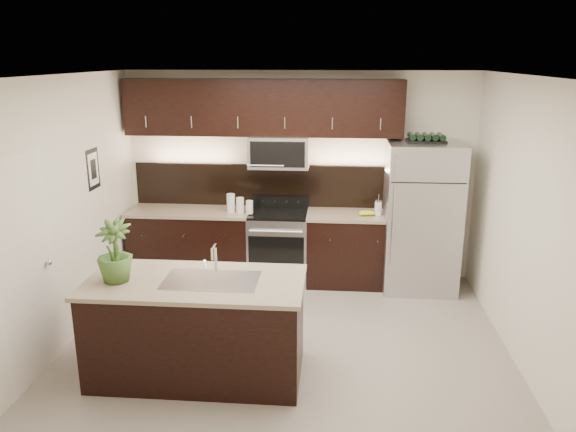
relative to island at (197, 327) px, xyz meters
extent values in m
plane|color=gray|center=(0.77, 0.64, -0.47)|extent=(4.50, 4.50, 0.00)
cube|color=silver|center=(0.77, 2.64, 0.88)|extent=(4.50, 0.02, 2.70)
cube|color=silver|center=(0.77, -1.36, 0.88)|extent=(4.50, 0.02, 2.70)
cube|color=silver|center=(-1.48, 0.64, 0.88)|extent=(0.02, 4.00, 2.70)
cube|color=silver|center=(3.02, 0.64, 0.88)|extent=(0.02, 4.00, 2.70)
cube|color=white|center=(0.77, 0.64, 2.23)|extent=(4.50, 4.00, 0.02)
cube|color=silver|center=(-1.46, -0.16, 0.54)|extent=(0.04, 0.80, 2.02)
sphere|color=silver|center=(-1.43, 0.16, 0.53)|extent=(0.06, 0.06, 0.06)
cube|color=black|center=(-1.47, 1.39, 1.18)|extent=(0.01, 0.32, 0.46)
cube|color=white|center=(-1.47, 1.39, 1.18)|extent=(0.00, 0.24, 0.36)
cube|color=black|center=(-0.65, 2.33, -0.02)|extent=(1.57, 0.62, 0.90)
cube|color=black|center=(1.48, 2.33, -0.02)|extent=(1.16, 0.62, 0.90)
cube|color=#B2B2B7|center=(0.52, 2.33, -0.02)|extent=(0.76, 0.62, 0.90)
cube|color=black|center=(0.52, 2.33, 0.44)|extent=(0.76, 0.60, 0.03)
cube|color=#C4BB93|center=(-0.65, 2.33, 0.45)|extent=(1.59, 0.65, 0.04)
cube|color=#C4BB93|center=(1.48, 2.33, 0.45)|extent=(1.18, 0.65, 0.04)
cube|color=black|center=(0.31, 2.63, 0.75)|extent=(3.49, 0.02, 0.56)
cube|color=#B2B2B7|center=(0.52, 2.44, 1.23)|extent=(0.76, 0.40, 0.40)
cube|color=black|center=(0.31, 2.48, 1.78)|extent=(3.49, 0.33, 0.70)
cube|color=black|center=(0.00, 0.00, -0.02)|extent=(1.90, 0.90, 0.90)
cube|color=#C4BB93|center=(0.00, 0.00, 0.45)|extent=(1.96, 0.96, 0.04)
cube|color=silver|center=(0.15, 0.00, 0.47)|extent=(0.84, 0.50, 0.01)
cylinder|color=silver|center=(0.15, 0.21, 0.59)|extent=(0.03, 0.03, 0.24)
cylinder|color=silver|center=(0.15, 0.14, 0.74)|extent=(0.02, 0.14, 0.02)
cylinder|color=silver|center=(0.15, 0.07, 0.69)|extent=(0.02, 0.02, 0.10)
cube|color=#B2B2B7|center=(2.31, 2.27, 0.46)|extent=(0.90, 0.81, 1.87)
cube|color=black|center=(2.31, 2.27, 1.41)|extent=(0.46, 0.29, 0.03)
cylinder|color=black|center=(2.14, 2.27, 1.47)|extent=(0.08, 0.26, 0.08)
cylinder|color=black|center=(2.23, 2.27, 1.47)|extent=(0.08, 0.26, 0.08)
cylinder|color=black|center=(2.31, 2.27, 1.47)|extent=(0.08, 0.26, 0.08)
cylinder|color=black|center=(2.40, 2.27, 1.47)|extent=(0.08, 0.26, 0.08)
cylinder|color=black|center=(2.49, 2.27, 1.47)|extent=(0.08, 0.26, 0.08)
imported|color=#3B5E25|center=(-0.69, -0.08, 0.75)|extent=(0.33, 0.33, 0.56)
cylinder|color=silver|center=(-0.09, 2.28, 0.59)|extent=(0.11, 0.11, 0.24)
cylinder|color=silver|center=(0.03, 2.25, 0.57)|extent=(0.10, 0.10, 0.20)
cylinder|color=silver|center=(0.16, 2.22, 0.55)|extent=(0.09, 0.09, 0.17)
cylinder|color=silver|center=(1.78, 2.28, 0.56)|extent=(0.09, 0.09, 0.18)
cylinder|color=silver|center=(1.78, 2.28, 0.65)|extent=(0.09, 0.09, 0.02)
cylinder|color=silver|center=(1.78, 2.28, 0.70)|extent=(0.01, 0.01, 0.07)
ellipsoid|color=yellow|center=(1.58, 2.25, 0.50)|extent=(0.23, 0.20, 0.06)
camera|label=1|loc=(1.23, -4.58, 2.40)|focal=35.00mm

